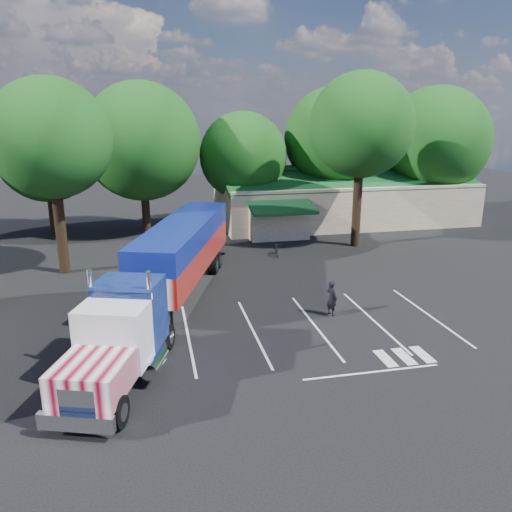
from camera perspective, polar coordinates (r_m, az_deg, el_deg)
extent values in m
plane|color=black|center=(30.38, -2.65, -3.97)|extent=(120.00, 120.00, 0.00)
cube|color=beige|center=(50.49, 9.73, 6.25)|extent=(24.00, 11.00, 4.00)
cube|color=#164D25|center=(47.94, 10.94, 8.70)|extent=(24.20, 6.25, 2.10)
cube|color=#164D25|center=(52.35, 8.88, 9.39)|extent=(24.20, 6.25, 2.10)
cube|color=beige|center=(42.80, 2.50, 3.90)|extent=(5.00, 2.50, 2.80)
cube|color=#164D25|center=(41.27, 2.99, 5.57)|extent=(5.40, 3.19, 0.80)
cylinder|color=black|center=(47.46, -22.19, 4.67)|extent=(0.70, 0.70, 4.00)
sphere|color=#123F12|center=(46.83, -22.86, 10.85)|extent=(8.40, 8.40, 8.40)
cylinder|color=black|center=(45.12, -12.48, 5.14)|extent=(0.70, 0.70, 4.30)
sphere|color=#123F12|center=(44.43, -12.94, 12.63)|extent=(10.00, 10.00, 10.00)
cylinder|color=black|center=(47.26, -1.45, 5.57)|extent=(0.70, 0.70, 3.60)
sphere|color=#123F12|center=(46.63, -1.49, 11.38)|extent=(8.00, 8.00, 8.00)
cylinder|color=black|center=(50.09, 8.67, 6.51)|extent=(0.70, 0.70, 4.50)
sphere|color=#123F12|center=(49.48, 8.96, 13.20)|extent=(9.60, 9.60, 9.60)
cylinder|color=black|center=(53.46, 19.26, 6.07)|extent=(0.70, 0.70, 3.90)
sphere|color=#123F12|center=(52.85, 19.85, 12.31)|extent=(10.40, 10.40, 10.40)
cylinder|color=black|center=(35.44, -21.43, 2.89)|extent=(0.70, 0.70, 6.00)
sphere|color=#123F12|center=(34.69, -22.43, 12.33)|extent=(7.60, 7.60, 7.60)
cylinder|color=black|center=(40.69, 11.46, 5.62)|extent=(0.70, 0.70, 6.50)
sphere|color=#123F12|center=(40.07, 11.96, 14.44)|extent=(8.00, 8.00, 8.00)
cube|color=black|center=(21.11, -15.24, -11.64)|extent=(3.32, 7.26, 0.26)
cube|color=white|center=(18.10, -19.88, -17.47)|extent=(2.56, 1.08, 0.57)
cube|color=white|center=(17.93, -19.78, -15.45)|extent=(1.23, 0.52, 0.94)
cube|color=white|center=(18.76, -18.23, -13.08)|extent=(3.07, 3.14, 1.20)
cube|color=silver|center=(20.18, -15.95, -8.75)|extent=(3.01, 2.41, 2.40)
cube|color=black|center=(19.40, -16.82, -8.17)|extent=(2.30, 0.84, 1.04)
cube|color=white|center=(20.43, -15.32, -4.28)|extent=(2.61, 0.96, 0.26)
cube|color=#0B1A50|center=(21.69, -14.15, -6.23)|extent=(3.14, 2.81, 2.82)
cylinder|color=white|center=(21.21, -18.15, -6.02)|extent=(0.24, 0.24, 3.55)
cylinder|color=white|center=(20.35, -11.94, -6.48)|extent=(0.24, 0.24, 3.55)
cylinder|color=white|center=(21.73, -18.67, -11.11)|extent=(1.19, 1.80, 0.69)
cylinder|color=white|center=(20.74, -11.43, -11.89)|extent=(1.19, 1.80, 0.69)
cube|color=white|center=(29.91, -8.18, 0.07)|extent=(6.83, 13.53, 1.57)
cube|color=navy|center=(29.56, -8.29, 2.70)|extent=(6.83, 13.53, 1.25)
cube|color=black|center=(34.38, -6.30, -0.10)|extent=(2.35, 3.86, 0.37)
cube|color=black|center=(25.52, -12.79, -6.62)|extent=(0.16, 0.16, 1.46)
cube|color=black|center=(25.10, -9.61, -6.83)|extent=(0.16, 0.16, 1.46)
cube|color=white|center=(36.75, -5.47, 0.31)|extent=(2.41, 0.92, 0.13)
cylinder|color=black|center=(19.28, -21.71, -15.83)|extent=(0.71, 1.20, 1.15)
cylinder|color=black|center=(18.42, -15.40, -16.81)|extent=(0.71, 1.20, 1.15)
cylinder|color=black|center=(23.05, -16.17, -9.84)|extent=(0.71, 1.20, 1.15)
cylinder|color=black|center=(22.34, -10.88, -10.33)|extent=(0.71, 1.20, 1.15)
cylinder|color=black|center=(24.01, -15.14, -8.68)|extent=(0.71, 1.20, 1.15)
cylinder|color=black|center=(23.32, -10.05, -9.11)|extent=(0.71, 1.20, 1.15)
cylinder|color=black|center=(33.95, -8.39, -0.94)|extent=(0.71, 1.20, 1.15)
cylinder|color=black|center=(33.46, -4.76, -1.07)|extent=(0.71, 1.20, 1.15)
cylinder|color=black|center=(35.11, -7.88, -0.35)|extent=(0.71, 1.20, 1.15)
cylinder|color=black|center=(34.64, -4.36, -0.47)|extent=(0.71, 1.20, 1.15)
imported|color=black|center=(26.79, 8.65, -4.76)|extent=(0.70, 0.82, 1.91)
imported|color=black|center=(37.71, 2.42, 0.85)|extent=(0.99, 2.05, 1.04)
imported|color=#B3B6BB|center=(46.36, 9.17, 3.74)|extent=(4.20, 1.75, 1.35)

